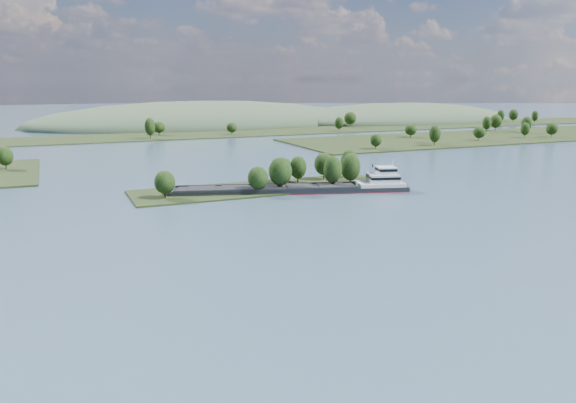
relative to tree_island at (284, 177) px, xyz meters
name	(u,v)px	position (x,y,z in m)	size (l,w,h in m)	color
ground	(335,225)	(-8.44, -58.62, -4.30)	(1800.00, 1800.00, 0.00)	#36495D
tree_island	(284,177)	(0.00, 0.00, 0.00)	(100.00, 30.72, 13.99)	black
right_bank	(499,136)	(223.36, 121.41, -3.34)	(320.00, 90.00, 14.53)	black
back_shoreline	(171,135)	(1.24, 221.16, -3.59)	(900.00, 60.00, 15.85)	black
hill_east	(399,121)	(251.56, 291.38, -4.30)	(260.00, 140.00, 36.00)	#374A32
hill_west	(202,124)	(51.56, 321.38, -4.30)	(320.00, 160.00, 44.00)	#374A32
cargo_barge	(306,188)	(4.56, -10.17, -2.75)	(90.35, 35.57, 12.30)	black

